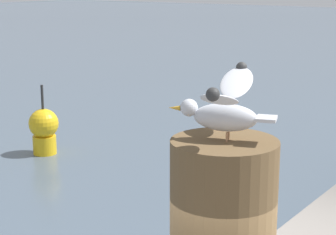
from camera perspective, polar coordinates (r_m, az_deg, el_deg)
name	(u,v)px	position (r m, az deg, el deg)	size (l,w,h in m)	color
seagull	(224,106)	(2.11, 5.43, 1.06)	(0.59, 0.38, 0.24)	tan
channel_buoy	(44,129)	(11.45, -11.79, -1.11)	(0.56, 0.56, 1.33)	yellow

